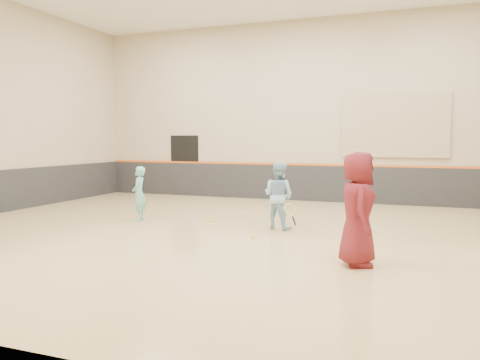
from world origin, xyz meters
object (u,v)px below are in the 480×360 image
(instructor, at_px, (278,195))
(young_man, at_px, (358,209))
(spare_racket, at_px, (209,219))
(girl, at_px, (139,194))

(instructor, height_order, young_man, young_man)
(instructor, distance_m, spare_racket, 1.93)
(girl, xyz_separation_m, young_man, (5.66, -2.41, 0.24))
(spare_racket, bearing_deg, young_man, -35.37)
(instructor, xyz_separation_m, young_man, (2.06, -2.61, 0.16))
(spare_racket, bearing_deg, instructor, -4.03)
(girl, relative_size, spare_racket, 1.81)
(instructor, xyz_separation_m, spare_racket, (-1.80, 0.13, -0.69))
(young_man, distance_m, spare_racket, 4.81)
(girl, height_order, instructor, instructor)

